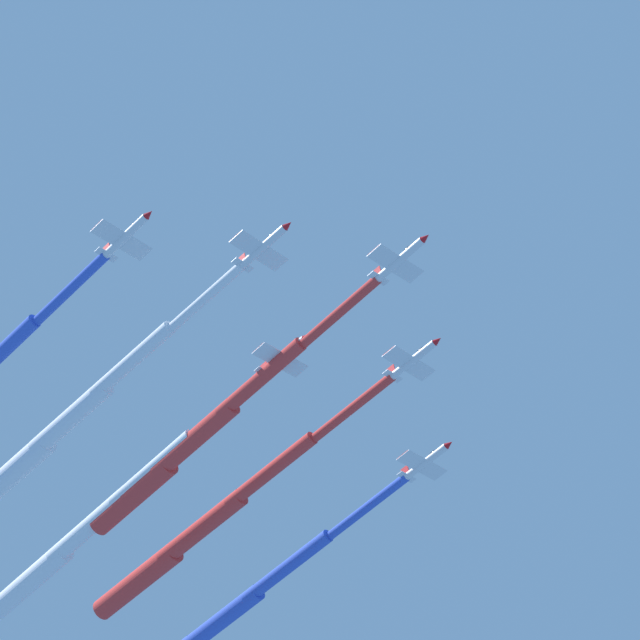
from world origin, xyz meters
TOP-DOWN VIEW (x-y plane):
  - jet_lead at (13.21, 24.50)m, footprint 36.87×64.62m
  - jet_port_inner at (31.74, 31.34)m, footprint 37.98×69.41m
  - jet_starboard_inner at (4.06, 40.13)m, footprint 34.42×63.17m
  - jet_port_mid at (24.65, 47.04)m, footprint 38.63×68.08m
  - jet_starboard_mid at (51.08, 36.22)m, footprint 40.28×71.20m

SIDE VIEW (x-z plane):
  - jet_lead at x=13.21m, z-range 152.35..156.52m
  - jet_starboard_mid at x=51.08m, z-range 152.49..156.60m
  - jet_port_mid at x=24.65m, z-range 152.79..156.94m
  - jet_starboard_inner at x=4.06m, z-range 153.22..157.33m
  - jet_port_inner at x=31.74m, z-range 153.90..158.00m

